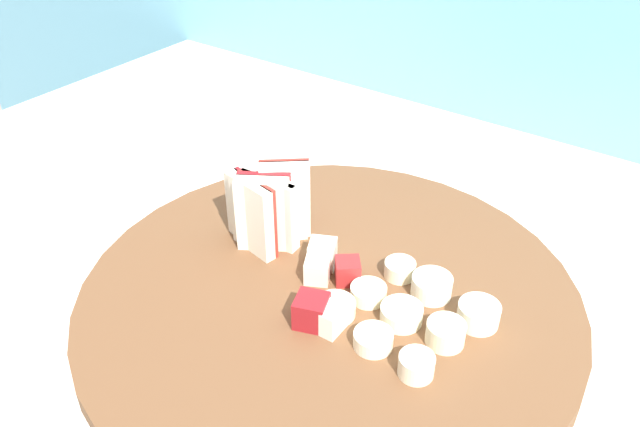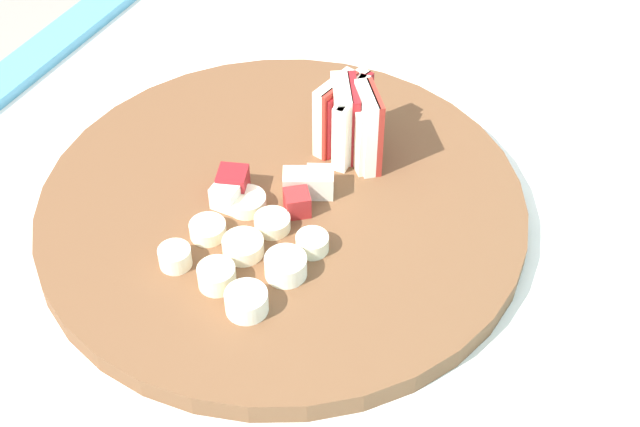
% 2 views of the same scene
% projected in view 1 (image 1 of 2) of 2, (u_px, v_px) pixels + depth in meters
% --- Properties ---
extents(tile_backsplash, '(2.40, 0.04, 1.30)m').
position_uv_depth(tile_backsplash, '(537.00, 319.00, 0.84)').
color(tile_backsplash, '#6BADC6').
rests_on(tile_backsplash, ground).
extents(cutting_board, '(0.36, 0.36, 0.02)m').
position_uv_depth(cutting_board, '(329.00, 298.00, 0.47)').
color(cutting_board, brown).
rests_on(cutting_board, tiled_countertop).
extents(apple_wedge_fan, '(0.06, 0.06, 0.07)m').
position_uv_depth(apple_wedge_fan, '(267.00, 210.00, 0.50)').
color(apple_wedge_fan, maroon).
rests_on(apple_wedge_fan, cutting_board).
extents(apple_dice_pile, '(0.07, 0.08, 0.02)m').
position_uv_depth(apple_dice_pile, '(324.00, 285.00, 0.45)').
color(apple_dice_pile, '#A32323').
rests_on(apple_dice_pile, cutting_board).
extents(banana_slice_rows, '(0.11, 0.10, 0.02)m').
position_uv_depth(banana_slice_rows, '(412.00, 312.00, 0.44)').
color(banana_slice_rows, '#F4EAC6').
rests_on(banana_slice_rows, cutting_board).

